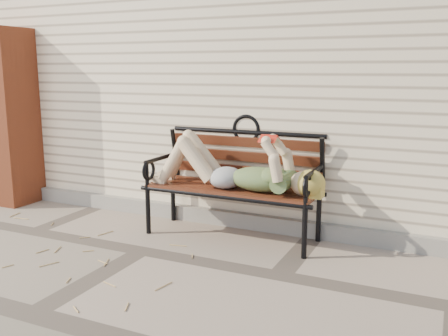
% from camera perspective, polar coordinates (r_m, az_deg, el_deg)
% --- Properties ---
extents(ground, '(80.00, 80.00, 0.00)m').
position_cam_1_polar(ground, '(4.43, -9.35, -9.33)').
color(ground, gray).
rests_on(ground, ground).
extents(house_wall, '(8.00, 4.00, 3.00)m').
position_cam_1_polar(house_wall, '(6.84, 4.70, 10.82)').
color(house_wall, beige).
rests_on(house_wall, ground).
extents(foundation_strip, '(8.00, 0.10, 0.15)m').
position_cam_1_polar(foundation_strip, '(5.19, -3.36, -5.23)').
color(foundation_strip, gray).
rests_on(foundation_strip, ground).
extents(brick_pillar, '(0.50, 0.50, 2.00)m').
position_cam_1_polar(brick_pillar, '(6.28, -23.40, 5.33)').
color(brick_pillar, '#A04424').
rests_on(brick_pillar, ground).
extents(garden_bench, '(1.74, 0.69, 1.12)m').
position_cam_1_polar(garden_bench, '(4.65, 1.40, -0.13)').
color(garden_bench, black).
rests_on(garden_bench, ground).
extents(reading_woman, '(1.64, 0.37, 0.52)m').
position_cam_1_polar(reading_woman, '(4.51, 0.87, 0.01)').
color(reading_woman, '#0A434B').
rests_on(reading_woman, ground).
extents(straw_scatter, '(3.00, 1.79, 0.01)m').
position_cam_1_polar(straw_scatter, '(4.55, -21.06, -9.33)').
color(straw_scatter, tan).
rests_on(straw_scatter, ground).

